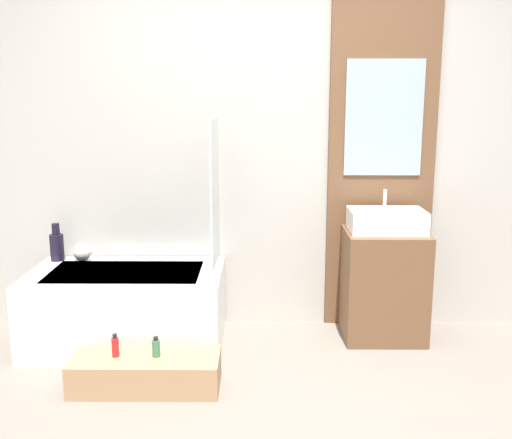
{
  "coord_description": "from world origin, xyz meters",
  "views": [
    {
      "loc": [
        -0.02,
        -2.63,
        1.64
      ],
      "look_at": [
        -0.05,
        0.69,
        0.95
      ],
      "focal_mm": 42.0,
      "sensor_mm": 36.0,
      "label": 1
    }
  ],
  "objects_px": {
    "sink": "(387,221)",
    "bottle_soap_secondary": "(156,348)",
    "vase_round_light": "(82,252)",
    "vase_tall_dark": "(57,245)",
    "bottle_soap_primary": "(115,346)",
    "wooden_step_bench": "(146,372)",
    "bathtub": "(127,307)"
  },
  "relations": [
    {
      "from": "bathtub",
      "to": "bottle_soap_primary",
      "type": "xyz_separation_m",
      "value": [
        0.07,
        -0.64,
        -0.0
      ]
    },
    {
      "from": "bathtub",
      "to": "bottle_soap_secondary",
      "type": "height_order",
      "value": "bathtub"
    },
    {
      "from": "bathtub",
      "to": "sink",
      "type": "distance_m",
      "value": 1.83
    },
    {
      "from": "bathtub",
      "to": "wooden_step_bench",
      "type": "relative_size",
      "value": 1.52
    },
    {
      "from": "wooden_step_bench",
      "to": "sink",
      "type": "distance_m",
      "value": 1.82
    },
    {
      "from": "wooden_step_bench",
      "to": "bathtub",
      "type": "bearing_deg",
      "value": 110.78
    },
    {
      "from": "bottle_soap_secondary",
      "to": "vase_tall_dark",
      "type": "bearing_deg",
      "value": 132.68
    },
    {
      "from": "bottle_soap_primary",
      "to": "vase_round_light",
      "type": "bearing_deg",
      "value": 115.58
    },
    {
      "from": "wooden_step_bench",
      "to": "sink",
      "type": "bearing_deg",
      "value": 26.97
    },
    {
      "from": "vase_tall_dark",
      "to": "vase_round_light",
      "type": "distance_m",
      "value": 0.19
    },
    {
      "from": "wooden_step_bench",
      "to": "bottle_soap_primary",
      "type": "height_order",
      "value": "bottle_soap_primary"
    },
    {
      "from": "bathtub",
      "to": "vase_tall_dark",
      "type": "relative_size",
      "value": 4.78
    },
    {
      "from": "wooden_step_bench",
      "to": "bottle_soap_secondary",
      "type": "relative_size",
      "value": 7.07
    },
    {
      "from": "sink",
      "to": "vase_tall_dark",
      "type": "relative_size",
      "value": 1.87
    },
    {
      "from": "sink",
      "to": "bathtub",
      "type": "bearing_deg",
      "value": -175.98
    },
    {
      "from": "vase_round_light",
      "to": "bathtub",
      "type": "bearing_deg",
      "value": -36.17
    },
    {
      "from": "wooden_step_bench",
      "to": "bottle_soap_primary",
      "type": "bearing_deg",
      "value": 180.0
    },
    {
      "from": "vase_round_light",
      "to": "bottle_soap_primary",
      "type": "distance_m",
      "value": 1.04
    },
    {
      "from": "sink",
      "to": "bottle_soap_secondary",
      "type": "height_order",
      "value": "sink"
    },
    {
      "from": "bottle_soap_primary",
      "to": "vase_tall_dark",
      "type": "bearing_deg",
      "value": 123.82
    },
    {
      "from": "vase_tall_dark",
      "to": "sink",
      "type": "bearing_deg",
      "value": -3.86
    },
    {
      "from": "wooden_step_bench",
      "to": "vase_round_light",
      "type": "relative_size",
      "value": 6.59
    },
    {
      "from": "bottle_soap_secondary",
      "to": "bottle_soap_primary",
      "type": "bearing_deg",
      "value": 180.0
    },
    {
      "from": "vase_round_light",
      "to": "vase_tall_dark",
      "type": "bearing_deg",
      "value": 175.05
    },
    {
      "from": "vase_tall_dark",
      "to": "wooden_step_bench",
      "type": "bearing_deg",
      "value": -49.53
    },
    {
      "from": "vase_tall_dark",
      "to": "bottle_soap_primary",
      "type": "height_order",
      "value": "vase_tall_dark"
    },
    {
      "from": "bottle_soap_secondary",
      "to": "bathtub",
      "type": "bearing_deg",
      "value": 115.54
    },
    {
      "from": "bathtub",
      "to": "bottle_soap_primary",
      "type": "relative_size",
      "value": 9.48
    },
    {
      "from": "sink",
      "to": "bottle_soap_secondary",
      "type": "relative_size",
      "value": 4.2
    },
    {
      "from": "vase_tall_dark",
      "to": "bottle_soap_primary",
      "type": "xyz_separation_m",
      "value": [
        0.61,
        -0.91,
        -0.35
      ]
    },
    {
      "from": "vase_tall_dark",
      "to": "bottle_soap_secondary",
      "type": "xyz_separation_m",
      "value": [
        0.84,
        -0.91,
        -0.36
      ]
    },
    {
      "from": "vase_tall_dark",
      "to": "vase_round_light",
      "type": "bearing_deg",
      "value": -4.95
    }
  ]
}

